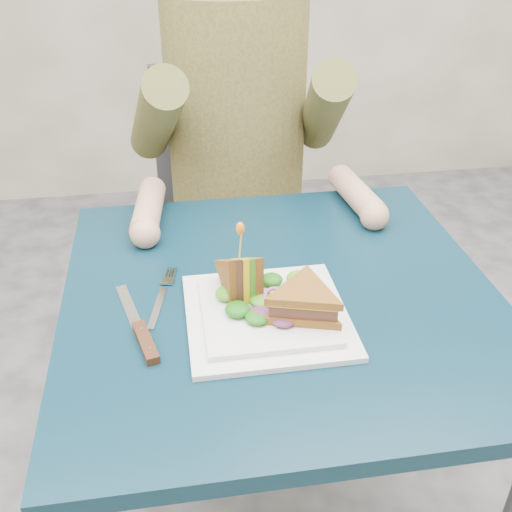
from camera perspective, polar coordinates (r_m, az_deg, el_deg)
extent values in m
cube|color=black|center=(1.05, 2.39, -3.99)|extent=(0.75, 0.75, 0.03)
cylinder|color=#595B5E|center=(1.52, -12.36, -9.18)|extent=(0.04, 0.04, 0.70)
cylinder|color=#595B5E|center=(1.60, 11.28, -6.86)|extent=(0.04, 0.04, 0.70)
cube|color=#47474C|center=(1.70, -1.70, 0.56)|extent=(0.42, 0.40, 0.04)
cube|color=#47474C|center=(1.75, -2.62, 10.63)|extent=(0.42, 0.03, 0.46)
cylinder|color=#47474C|center=(1.69, -6.95, -9.75)|extent=(0.02, 0.02, 0.43)
cylinder|color=#47474C|center=(1.73, 5.16, -8.54)|extent=(0.02, 0.02, 0.43)
cylinder|color=#47474C|center=(1.96, -7.48, -3.20)|extent=(0.02, 0.02, 0.43)
cylinder|color=#47474C|center=(1.99, 2.90, -2.30)|extent=(0.02, 0.02, 0.43)
cylinder|color=brown|center=(1.51, -1.86, 13.95)|extent=(0.34, 0.34, 0.52)
cylinder|color=brown|center=(1.40, -9.50, 12.87)|extent=(0.15, 0.39, 0.31)
cylinder|color=tan|center=(1.27, -10.21, 4.44)|extent=(0.08, 0.20, 0.06)
sphere|color=tan|center=(1.18, -10.52, 2.13)|extent=(0.06, 0.06, 0.06)
cylinder|color=brown|center=(1.45, 6.48, 13.73)|extent=(0.15, 0.39, 0.31)
cylinder|color=tan|center=(1.33, 9.57, 5.83)|extent=(0.08, 0.20, 0.06)
sphere|color=tan|center=(1.25, 11.21, 3.77)|extent=(0.06, 0.06, 0.06)
cube|color=white|center=(0.98, 1.04, -5.71)|extent=(0.26, 0.26, 0.01)
cube|color=white|center=(0.97, 1.05, -5.24)|extent=(0.21, 0.21, 0.01)
cube|color=silver|center=(1.01, -9.37, -4.89)|extent=(0.04, 0.12, 0.00)
cube|color=silver|center=(1.07, -8.43, -2.34)|extent=(0.03, 0.03, 0.00)
cube|color=silver|center=(1.10, -8.50, -1.53)|extent=(0.01, 0.03, 0.00)
cube|color=silver|center=(1.10, -8.25, -1.54)|extent=(0.01, 0.03, 0.00)
cube|color=silver|center=(1.10, -8.00, -1.56)|extent=(0.01, 0.03, 0.00)
cube|color=silver|center=(1.10, -7.74, -1.57)|extent=(0.01, 0.03, 0.00)
cube|color=silver|center=(1.02, -11.97, -4.83)|extent=(0.05, 0.14, 0.00)
cube|color=black|center=(0.94, -10.46, -8.08)|extent=(0.04, 0.10, 0.01)
cylinder|color=silver|center=(0.95, -10.90, -6.86)|extent=(0.01, 0.01, 0.00)
cylinder|color=silver|center=(0.92, -10.09, -8.67)|extent=(0.01, 0.01, 0.00)
cylinder|color=tan|center=(0.95, -1.49, 1.15)|extent=(0.01, 0.01, 0.06)
ellipsoid|color=orange|center=(0.93, -1.51, 2.63)|extent=(0.01, 0.01, 0.02)
torus|color=#9E4C7A|center=(0.97, 1.88, -4.04)|extent=(0.04, 0.04, 0.02)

